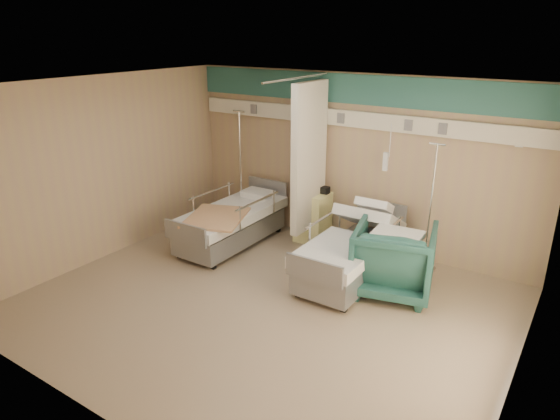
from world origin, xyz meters
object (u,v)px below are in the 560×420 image
at_px(iv_stand_left, 241,201).
at_px(bedside_cabinet, 313,217).
at_px(iv_stand_right, 427,245).
at_px(bed_left, 231,227).
at_px(bed_right, 351,258).
at_px(visitor_armchair, 394,259).

bearing_deg(iv_stand_left, bedside_cabinet, -0.39).
distance_m(bedside_cabinet, iv_stand_right, 1.96).
distance_m(bedside_cabinet, iv_stand_left, 1.53).
bearing_deg(iv_stand_right, bed_left, -163.48).
bearing_deg(bed_right, iv_stand_left, 161.24).
distance_m(bed_left, iv_stand_right, 3.14).
height_order(bed_right, bedside_cabinet, bedside_cabinet).
height_order(bedside_cabinet, iv_stand_right, iv_stand_right).
distance_m(bedside_cabinet, visitor_armchair, 2.03).
relative_size(bed_left, iv_stand_left, 1.04).
height_order(bed_left, visitor_armchair, visitor_armchair).
bearing_deg(visitor_armchair, bed_left, -14.48).
bearing_deg(iv_stand_left, bed_left, -62.20).
bearing_deg(visitor_armchair, bed_right, -16.66).
distance_m(bed_right, bed_left, 2.20).
bearing_deg(bed_left, visitor_armchair, -0.65).
distance_m(bed_left, visitor_armchair, 2.86).
relative_size(bed_left, iv_stand_right, 1.12).
relative_size(bedside_cabinet, iv_stand_left, 0.41).
bearing_deg(bed_left, iv_stand_right, 16.52).
bearing_deg(iv_stand_left, visitor_armchair, -15.80).
bearing_deg(iv_stand_right, bed_right, -132.22).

